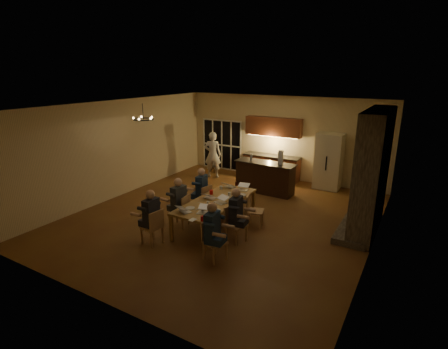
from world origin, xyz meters
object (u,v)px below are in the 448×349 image
at_px(person_right_mid, 236,215).
at_px(standing_person, 213,155).
at_px(person_left_near, 152,217).
at_px(person_left_mid, 179,203).
at_px(laptop_c, 210,194).
at_px(plate_far, 242,195).
at_px(mug_front, 208,203).
at_px(laptop_f, 243,186).
at_px(chair_left_mid, 179,211).
at_px(can_cola, 236,184).
at_px(mug_mid, 229,194).
at_px(plate_near, 217,210).
at_px(refrigerator, 329,161).
at_px(chair_right_near, 215,242).
at_px(chair_left_far, 202,199).
at_px(bar_island, 265,177).
at_px(laptop_d, 220,199).
at_px(plate_left, 190,208).
at_px(chair_right_far, 255,211).
at_px(chair_right_mid, 236,225).
at_px(person_right_near, 212,232).
at_px(chandelier, 143,119).
at_px(redcup_near, 202,219).
at_px(mug_back, 221,188).
at_px(person_left_far, 202,191).
at_px(dining_table, 216,213).
at_px(can_silver, 203,208).
at_px(bar_bottle, 251,157).
at_px(laptop_a, 185,207).
at_px(chair_left_near, 152,226).
at_px(bar_blender, 281,158).

bearing_deg(person_right_mid, standing_person, 31.22).
xyz_separation_m(person_left_near, person_left_mid, (-0.01, 1.09, 0.00)).
relative_size(laptop_c, plate_far, 1.33).
distance_m(mug_front, plate_far, 1.17).
distance_m(laptop_c, laptop_f, 1.14).
xyz_separation_m(person_right_mid, plate_far, (-0.45, 1.18, 0.07)).
relative_size(person_left_mid, standing_person, 0.76).
height_order(chair_left_mid, can_cola, chair_left_mid).
relative_size(mug_mid, plate_near, 0.45).
height_order(refrigerator, plate_far, refrigerator).
relative_size(person_right_mid, laptop_c, 4.31).
xyz_separation_m(chair_right_near, mug_front, (-0.90, 1.14, 0.36)).
distance_m(refrigerator, chair_left_far, 5.00).
height_order(bar_island, laptop_d, bar_island).
relative_size(plate_near, plate_left, 0.95).
bearing_deg(chair_right_far, mug_front, 120.04).
bearing_deg(chair_right_mid, person_left_mid, 107.18).
relative_size(person_right_near, chandelier, 2.34).
height_order(redcup_near, plate_near, redcup_near).
height_order(person_left_near, person_left_mid, same).
bearing_deg(plate_left, laptop_f, 75.48).
bearing_deg(person_right_mid, mug_front, 77.53).
bearing_deg(mug_back, person_left_far, -155.30).
bearing_deg(chandelier, dining_table, -1.32).
bearing_deg(chair_right_near, bar_island, 29.41).
relative_size(bar_island, can_silver, 17.53).
bearing_deg(chair_left_far, can_silver, 44.17).
bearing_deg(bar_island, laptop_f, -81.33).
bearing_deg(chandelier, person_right_mid, -9.14).
bearing_deg(mug_mid, chair_right_near, -69.23).
xyz_separation_m(refrigerator, can_silver, (-1.69, -5.56, -0.19)).
height_order(bar_island, chandelier, chandelier).
bearing_deg(plate_near, chair_right_mid, 12.22).
height_order(chair_left_far, person_left_mid, person_left_mid).
bearing_deg(laptop_f, bar_bottle, 101.81).
bearing_deg(refrigerator, redcup_near, -102.48).
bearing_deg(plate_far, mug_front, -110.56).
bearing_deg(plate_near, mug_mid, 103.02).
bearing_deg(laptop_a, dining_table, -77.06).
xyz_separation_m(refrigerator, bar_island, (-1.76, -1.56, -0.46)).
relative_size(dining_table, plate_far, 11.54).
relative_size(chair_left_near, chandelier, 1.51).
relative_size(person_right_mid, person_left_far, 1.00).
relative_size(person_left_far, laptop_a, 4.31).
xyz_separation_m(can_cola, bar_blender, (0.67, 1.87, 0.50)).
relative_size(person_left_mid, laptop_f, 4.31).
xyz_separation_m(mug_back, can_silver, (0.43, -1.62, 0.01)).
distance_m(bar_island, bar_blender, 0.94).
bearing_deg(bar_island, dining_table, -87.62).
bearing_deg(redcup_near, chair_right_near, -25.21).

